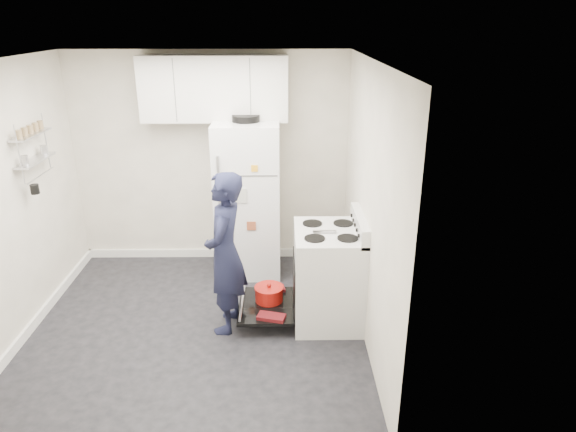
{
  "coord_description": "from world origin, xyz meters",
  "views": [
    {
      "loc": [
        0.83,
        -4.28,
        2.83
      ],
      "look_at": [
        0.89,
        0.29,
        1.05
      ],
      "focal_mm": 32.0,
      "sensor_mm": 36.0,
      "label": 1
    }
  ],
  "objects_px": {
    "electric_range": "(327,277)",
    "open_oven_door": "(268,300)",
    "refrigerator": "(248,198)",
    "person": "(225,253)"
  },
  "relations": [
    {
      "from": "electric_range",
      "to": "person",
      "type": "xyz_separation_m",
      "value": [
        -0.96,
        -0.12,
        0.31
      ]
    },
    {
      "from": "electric_range",
      "to": "refrigerator",
      "type": "height_order",
      "value": "refrigerator"
    },
    {
      "from": "electric_range",
      "to": "person",
      "type": "height_order",
      "value": "person"
    },
    {
      "from": "electric_range",
      "to": "open_oven_door",
      "type": "relative_size",
      "value": 1.54
    },
    {
      "from": "electric_range",
      "to": "person",
      "type": "distance_m",
      "value": 1.02
    },
    {
      "from": "electric_range",
      "to": "open_oven_door",
      "type": "bearing_deg",
      "value": 176.51
    },
    {
      "from": "refrigerator",
      "to": "person",
      "type": "relative_size",
      "value": 1.18
    },
    {
      "from": "open_oven_door",
      "to": "refrigerator",
      "type": "distance_m",
      "value": 1.3
    },
    {
      "from": "person",
      "to": "open_oven_door",
      "type": "bearing_deg",
      "value": 120.0
    },
    {
      "from": "open_oven_door",
      "to": "refrigerator",
      "type": "bearing_deg",
      "value": 102.72
    }
  ]
}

